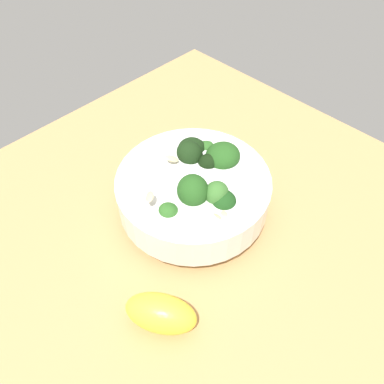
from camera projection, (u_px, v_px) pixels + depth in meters
The scene contains 3 objects.
ground_plane at pixel (198, 220), 55.73cm from camera, with size 65.64×65.64×3.18cm, color tan.
bowl_of_broccoli at pixel (193, 189), 51.80cm from camera, with size 20.59×20.59×9.45cm.
lemon_wedge at pixel (161, 313), 42.49cm from camera, with size 8.23×4.36×4.37cm, color yellow.
Camera 1 is at (-23.02, 24.61, 43.00)cm, focal length 35.86 mm.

